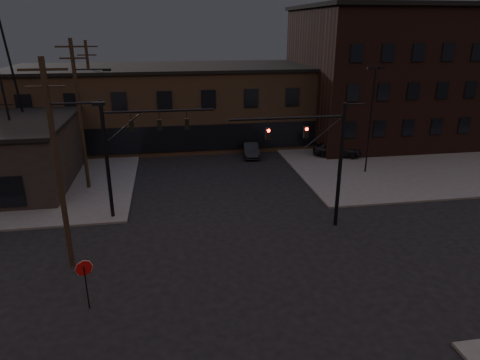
% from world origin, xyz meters
% --- Properties ---
extents(ground, '(140.00, 140.00, 0.00)m').
position_xyz_m(ground, '(0.00, 0.00, 0.00)').
color(ground, black).
rests_on(ground, ground).
extents(sidewalk_ne, '(30.00, 30.00, 0.15)m').
position_xyz_m(sidewalk_ne, '(22.00, 22.00, 0.07)').
color(sidewalk_ne, '#474744').
rests_on(sidewalk_ne, ground).
extents(building_row, '(40.00, 12.00, 8.00)m').
position_xyz_m(building_row, '(0.00, 28.00, 4.00)').
color(building_row, brown).
rests_on(building_row, ground).
extents(building_right, '(22.00, 16.00, 14.00)m').
position_xyz_m(building_right, '(22.00, 26.00, 7.00)').
color(building_right, black).
rests_on(building_right, ground).
extents(traffic_signal_near, '(7.12, 0.24, 8.00)m').
position_xyz_m(traffic_signal_near, '(5.36, 4.50, 4.93)').
color(traffic_signal_near, black).
rests_on(traffic_signal_near, ground).
extents(traffic_signal_far, '(7.12, 0.24, 8.00)m').
position_xyz_m(traffic_signal_far, '(-6.72, 8.00, 5.01)').
color(traffic_signal_far, black).
rests_on(traffic_signal_far, ground).
extents(stop_sign, '(0.72, 0.33, 2.48)m').
position_xyz_m(stop_sign, '(-8.00, -1.99, 1.84)').
color(stop_sign, black).
rests_on(stop_sign, ground).
extents(utility_pole_near, '(3.70, 0.28, 11.00)m').
position_xyz_m(utility_pole_near, '(-9.43, 2.00, 5.87)').
color(utility_pole_near, black).
rests_on(utility_pole_near, ground).
extents(utility_pole_mid, '(3.70, 0.28, 11.50)m').
position_xyz_m(utility_pole_mid, '(-10.44, 14.00, 6.13)').
color(utility_pole_mid, black).
rests_on(utility_pole_mid, ground).
extents(utility_pole_far, '(2.20, 0.28, 11.00)m').
position_xyz_m(utility_pole_far, '(-11.50, 26.00, 5.78)').
color(utility_pole_far, black).
rests_on(utility_pole_far, ground).
extents(lot_light_a, '(1.50, 0.28, 9.14)m').
position_xyz_m(lot_light_a, '(13.00, 14.00, 5.51)').
color(lot_light_a, black).
rests_on(lot_light_a, ground).
extents(lot_light_b, '(1.50, 0.28, 9.14)m').
position_xyz_m(lot_light_b, '(19.00, 19.00, 5.51)').
color(lot_light_b, black).
rests_on(lot_light_b, ground).
extents(parked_car_lot_a, '(5.01, 3.41, 1.58)m').
position_xyz_m(parked_car_lot_a, '(12.29, 18.96, 0.94)').
color(parked_car_lot_a, black).
rests_on(parked_car_lot_a, sidewalk_ne).
extents(parked_car_lot_b, '(4.90, 3.23, 1.32)m').
position_xyz_m(parked_car_lot_b, '(18.26, 23.32, 0.81)').
color(parked_car_lot_b, '#B1B1B3').
rests_on(parked_car_lot_b, sidewalk_ne).
extents(car_crossing, '(1.90, 4.31, 1.38)m').
position_xyz_m(car_crossing, '(4.01, 20.86, 0.69)').
color(car_crossing, black).
rests_on(car_crossing, ground).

